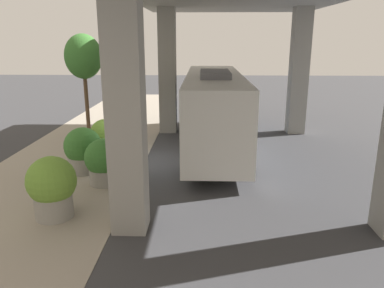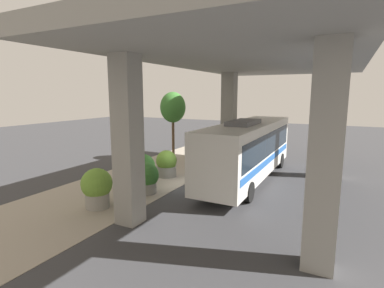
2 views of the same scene
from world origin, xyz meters
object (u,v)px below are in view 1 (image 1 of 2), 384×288
at_px(fire_hydrant, 133,134).
at_px(planter_front, 105,139).
at_px(planter_extra, 52,187).
at_px(planter_middle, 83,150).
at_px(planter_back, 104,162).
at_px(bus, 214,106).
at_px(street_tree_near, 83,57).

xyz_separation_m(fire_hydrant, planter_front, (-0.81, -2.05, 0.29)).
relative_size(fire_hydrant, planter_front, 0.61).
bearing_deg(planter_front, fire_hydrant, 68.29).
xyz_separation_m(planter_front, planter_extra, (-0.00, -5.89, 0.15)).
distance_m(fire_hydrant, planter_middle, 4.24).
bearing_deg(planter_middle, planter_front, 80.73).
xyz_separation_m(planter_front, planter_back, (0.78, -3.25, 0.03)).
relative_size(bus, fire_hydrant, 11.26).
xyz_separation_m(bus, planter_extra, (-4.74, -7.53, -1.04)).
bearing_deg(planter_back, planter_front, 103.58).
xyz_separation_m(planter_back, street_tree_near, (-2.83, 7.52, 3.24)).
distance_m(planter_middle, street_tree_near, 7.27).
bearing_deg(planter_front, planter_extra, -90.04).
distance_m(planter_front, planter_extra, 5.89).
bearing_deg(fire_hydrant, planter_extra, -95.89).
xyz_separation_m(bus, street_tree_near, (-6.79, 2.64, 2.08)).
height_order(planter_front, planter_extra, planter_extra).
xyz_separation_m(bus, planter_back, (-3.95, -4.89, -1.16)).
height_order(fire_hydrant, street_tree_near, street_tree_near).
distance_m(bus, planter_extra, 8.96).
bearing_deg(planter_back, planter_extra, -106.60).
distance_m(bus, fire_hydrant, 4.21).
relative_size(fire_hydrant, street_tree_near, 0.19).
bearing_deg(street_tree_near, fire_hydrant, -37.94).
relative_size(fire_hydrant, planter_middle, 0.57).
height_order(bus, planter_extra, bus).
relative_size(bus, street_tree_near, 2.15).
height_order(bus, planter_middle, bus).
bearing_deg(planter_front, planter_back, -76.42).
height_order(planter_front, planter_back, planter_front).
bearing_deg(fire_hydrant, bus, -5.89).
relative_size(bus, planter_middle, 6.45).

